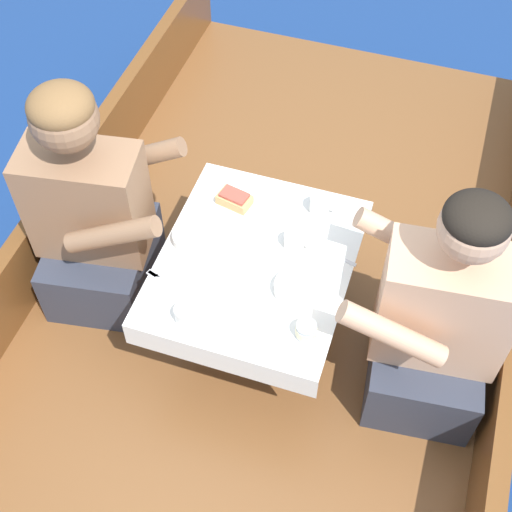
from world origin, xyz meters
TOP-DOWN VIEW (x-y plane):
  - ground_plane at (0.00, 0.00)m, footprint 60.00×60.00m
  - boat_deck at (0.00, 0.00)m, footprint 1.82×3.46m
  - gunwale_port at (-0.88, 0.00)m, footprint 0.06×3.46m
  - gunwale_starboard at (0.88, 0.00)m, footprint 0.06×3.46m
  - cockpit_table at (0.00, -0.07)m, footprint 0.63×0.75m
  - person_port at (-0.62, -0.05)m, footprint 0.57×0.51m
  - person_starboard at (0.62, -0.11)m, footprint 0.55×0.48m
  - plate_sandwich at (-0.15, 0.14)m, footprint 0.20×0.20m
  - plate_bread at (-0.07, -0.18)m, footprint 0.21×0.21m
  - sandwich at (-0.15, 0.14)m, footprint 0.13×0.09m
  - bowl_port_near at (0.17, -0.15)m, footprint 0.15×0.15m
  - bowl_starboard_near at (-0.23, -0.07)m, footprint 0.13×0.13m
  - coffee_cup_port at (0.15, 0.20)m, footprint 0.10×0.07m
  - coffee_cup_starboard at (0.10, 0.02)m, footprint 0.10×0.07m
  - coffee_cup_center at (-0.13, -0.36)m, footprint 0.10×0.07m
  - tin_can at (0.24, -0.30)m, footprint 0.07×0.07m
  - utensil_spoon_center at (-0.18, -0.20)m, footprint 0.17×0.06m
  - utensil_knife_starboard at (0.24, 0.03)m, footprint 0.17×0.05m
  - utensil_fork_starboard at (-0.26, -0.25)m, footprint 0.17×0.07m

SIDE VIEW (x-z plane):
  - ground_plane at x=0.00m, z-range 0.00..0.00m
  - boat_deck at x=0.00m, z-range 0.00..0.30m
  - gunwale_port at x=-0.88m, z-range 0.30..0.61m
  - gunwale_starboard at x=0.88m, z-range 0.30..0.61m
  - cockpit_table at x=0.00m, z-range 0.47..0.89m
  - person_starboard at x=0.62m, z-range 0.20..1.15m
  - person_port at x=-0.62m, z-range 0.22..1.17m
  - utensil_knife_starboard at x=0.24m, z-range 0.72..0.73m
  - utensil_fork_starboard at x=-0.26m, z-range 0.72..0.73m
  - utensil_spoon_center at x=-0.18m, z-range 0.72..0.73m
  - plate_sandwich at x=-0.15m, z-range 0.72..0.73m
  - plate_bread at x=-0.07m, z-range 0.72..0.73m
  - bowl_port_near at x=0.17m, z-range 0.72..0.76m
  - bowl_starboard_near at x=-0.23m, z-range 0.72..0.76m
  - tin_can at x=0.24m, z-range 0.72..0.78m
  - coffee_cup_center at x=-0.13m, z-range 0.72..0.78m
  - sandwich at x=-0.15m, z-range 0.73..0.78m
  - coffee_cup_starboard at x=0.10m, z-range 0.72..0.79m
  - coffee_cup_port at x=0.15m, z-range 0.72..0.79m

